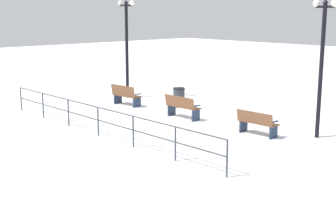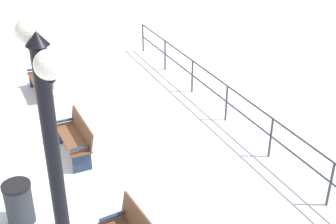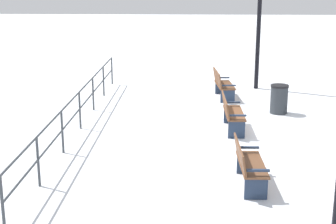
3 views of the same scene
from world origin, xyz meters
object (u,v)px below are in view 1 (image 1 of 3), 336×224
Objects in this scene: bench_second at (182,106)px; bench_third at (126,95)px; trash_bin at (179,97)px; bench_nearest at (257,123)px; lamppost_near at (322,52)px; lamppost_middle at (127,37)px.

bench_second is 1.04× the size of bench_third.
bench_third is at bearing 129.99° from trash_bin.
bench_second reaches higher than bench_nearest.
lamppost_near is 0.97× the size of lamppost_middle.
trash_bin is at bearing 88.11° from lamppost_near.
bench_third is 9.04m from lamppost_near.
trash_bin is at bearing 48.43° from bench_second.
trash_bin is at bearing -86.13° from lamppost_middle.
bench_nearest is 0.94× the size of bench_second.
bench_second is 0.34× the size of lamppost_near.
trash_bin is at bearing -54.84° from bench_third.
bench_second is at bearing -94.78° from bench_third.
bench_third is 0.32× the size of lamppost_middle.
lamppost_middle reaches higher than bench_third.
bench_second is 5.73m from lamppost_near.
bench_nearest is 3.56m from bench_second.
lamppost_middle is 5.48× the size of trash_bin.
bench_second is (-0.03, 3.56, 0.03)m from bench_nearest.
lamppost_near is at bearing -86.33° from bench_third.
trash_bin reaches higher than bench_nearest.
lamppost_middle is at bearing 75.05° from bench_second.
lamppost_near is (1.29, -5.07, 2.34)m from bench_second.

